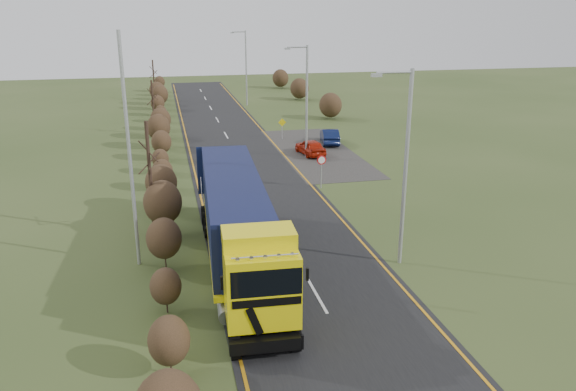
{
  "coord_description": "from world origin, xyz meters",
  "views": [
    {
      "loc": [
        -5.67,
        -23.8,
        11.13
      ],
      "look_at": [
        0.28,
        2.68,
        2.18
      ],
      "focal_mm": 35.0,
      "sensor_mm": 36.0,
      "label": 1
    }
  ],
  "objects_px": {
    "lorry": "(237,221)",
    "car_red_hatchback": "(310,147)",
    "car_blue_sedan": "(330,136)",
    "streetlight_near": "(404,161)",
    "speed_sign": "(321,165)"
  },
  "relations": [
    {
      "from": "car_blue_sedan",
      "to": "streetlight_near",
      "type": "xyz_separation_m",
      "value": [
        -4.0,
        -24.28,
        4.21
      ]
    },
    {
      "from": "lorry",
      "to": "car_blue_sedan",
      "type": "bearing_deg",
      "value": 67.08
    },
    {
      "from": "speed_sign",
      "to": "lorry",
      "type": "bearing_deg",
      "value": -122.56
    },
    {
      "from": "lorry",
      "to": "car_red_hatchback",
      "type": "relative_size",
      "value": 4.01
    },
    {
      "from": "lorry",
      "to": "car_red_hatchback",
      "type": "xyz_separation_m",
      "value": [
        8.61,
        19.82,
        -1.72
      ]
    },
    {
      "from": "car_blue_sedan",
      "to": "streetlight_near",
      "type": "height_order",
      "value": "streetlight_near"
    },
    {
      "from": "streetlight_near",
      "to": "car_red_hatchback",
      "type": "bearing_deg",
      "value": 86.37
    },
    {
      "from": "car_red_hatchback",
      "to": "streetlight_near",
      "type": "height_order",
      "value": "streetlight_near"
    },
    {
      "from": "car_red_hatchback",
      "to": "speed_sign",
      "type": "distance_m",
      "value": 9.04
    },
    {
      "from": "car_blue_sedan",
      "to": "car_red_hatchback",
      "type": "bearing_deg",
      "value": 63.24
    },
    {
      "from": "lorry",
      "to": "streetlight_near",
      "type": "relative_size",
      "value": 1.69
    },
    {
      "from": "car_red_hatchback",
      "to": "lorry",
      "type": "bearing_deg",
      "value": 58.72
    },
    {
      "from": "car_red_hatchback",
      "to": "speed_sign",
      "type": "relative_size",
      "value": 1.68
    },
    {
      "from": "car_red_hatchback",
      "to": "speed_sign",
      "type": "height_order",
      "value": "speed_sign"
    },
    {
      "from": "car_red_hatchback",
      "to": "car_blue_sedan",
      "type": "distance_m",
      "value": 4.43
    }
  ]
}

